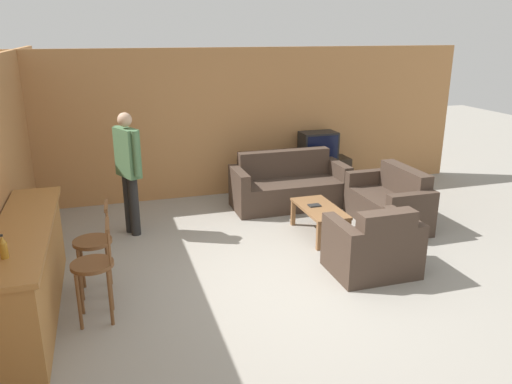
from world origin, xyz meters
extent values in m
plane|color=gray|center=(0.00, 0.00, 0.00)|extent=(24.00, 24.00, 0.00)
cube|color=#B27A47|center=(0.00, 3.61, 1.30)|extent=(9.40, 0.08, 2.60)
cube|color=#B27A47|center=(-3.19, 1.30, 1.30)|extent=(0.08, 8.61, 2.60)
cube|color=#A87038|center=(-2.85, 0.16, 0.47)|extent=(0.47, 2.60, 0.95)
cube|color=#A87038|center=(-2.85, 0.16, 0.97)|extent=(0.55, 2.66, 0.05)
cylinder|color=brown|center=(-2.22, -0.15, 0.63)|extent=(0.44, 0.44, 0.04)
cylinder|color=brown|center=(-2.37, 0.00, 0.30)|extent=(0.04, 0.04, 0.61)
cylinder|color=brown|center=(-2.38, -0.30, 0.30)|extent=(0.04, 0.04, 0.61)
cylinder|color=brown|center=(-2.07, -0.01, 0.30)|extent=(0.04, 0.04, 0.61)
cylinder|color=brown|center=(-2.08, -0.31, 0.30)|extent=(0.04, 0.04, 0.61)
cylinder|color=brown|center=(-2.04, -0.03, 0.83)|extent=(0.02, 0.02, 0.37)
cylinder|color=brown|center=(-2.04, -0.11, 0.83)|extent=(0.02, 0.02, 0.37)
cylinder|color=brown|center=(-2.04, -0.20, 0.83)|extent=(0.02, 0.02, 0.37)
cylinder|color=brown|center=(-2.04, -0.29, 0.83)|extent=(0.02, 0.02, 0.37)
cube|color=brown|center=(-2.04, -0.16, 1.03)|extent=(0.05, 0.36, 0.04)
cylinder|color=brown|center=(-2.22, 0.45, 0.63)|extent=(0.44, 0.44, 0.04)
cylinder|color=brown|center=(-2.37, 0.60, 0.30)|extent=(0.04, 0.04, 0.61)
cylinder|color=brown|center=(-2.38, 0.30, 0.30)|extent=(0.04, 0.04, 0.61)
cylinder|color=brown|center=(-2.07, 0.59, 0.30)|extent=(0.04, 0.04, 0.61)
cylinder|color=brown|center=(-2.08, 0.29, 0.30)|extent=(0.04, 0.04, 0.61)
cylinder|color=brown|center=(-2.04, 0.57, 0.83)|extent=(0.02, 0.02, 0.37)
cylinder|color=brown|center=(-2.04, 0.48, 0.83)|extent=(0.02, 0.02, 0.37)
cylinder|color=brown|center=(-2.04, 0.40, 0.83)|extent=(0.02, 0.02, 0.37)
cylinder|color=brown|center=(-2.04, 0.31, 0.83)|extent=(0.02, 0.02, 0.37)
cube|color=brown|center=(-2.04, 0.44, 1.03)|extent=(0.05, 0.37, 0.04)
cube|color=#423328|center=(0.93, 2.56, 0.23)|extent=(1.61, 0.83, 0.46)
cube|color=#423328|center=(0.93, 2.87, 0.69)|extent=(1.61, 0.22, 0.46)
cube|color=#423328|center=(0.05, 2.56, 0.35)|extent=(0.16, 0.83, 0.71)
cube|color=#423328|center=(1.82, 2.56, 0.35)|extent=(0.16, 0.83, 0.71)
cube|color=#423328|center=(1.04, -0.02, 0.23)|extent=(0.69, 0.79, 0.46)
cube|color=#423328|center=(1.04, -0.30, 0.67)|extent=(0.69, 0.22, 0.43)
cube|color=#423328|center=(1.46, -0.02, 0.35)|extent=(0.16, 0.79, 0.70)
cube|color=#423328|center=(0.61, -0.02, 0.35)|extent=(0.16, 0.79, 0.70)
cube|color=#423328|center=(2.09, 1.37, 0.23)|extent=(0.77, 1.10, 0.46)
cube|color=#423328|center=(2.37, 1.37, 0.67)|extent=(0.22, 1.10, 0.42)
cube|color=#423328|center=(2.09, 1.99, 0.34)|extent=(0.77, 0.16, 0.69)
cube|color=#423328|center=(2.09, 0.74, 0.34)|extent=(0.77, 0.16, 0.69)
cube|color=brown|center=(0.90, 1.25, 0.41)|extent=(0.52, 1.05, 0.04)
cube|color=brown|center=(0.68, 0.76, 0.20)|extent=(0.06, 0.06, 0.40)
cube|color=brown|center=(1.12, 0.76, 0.20)|extent=(0.06, 0.06, 0.40)
cube|color=brown|center=(0.68, 1.74, 0.20)|extent=(0.06, 0.06, 0.40)
cube|color=brown|center=(1.12, 1.74, 0.20)|extent=(0.06, 0.06, 0.40)
cube|color=#2D2319|center=(1.76, 3.30, 0.30)|extent=(1.21, 0.44, 0.60)
cube|color=black|center=(1.76, 3.30, 0.85)|extent=(0.66, 0.41, 0.50)
cube|color=black|center=(1.76, 3.09, 0.85)|extent=(0.59, 0.01, 0.43)
cylinder|color=#B27A23|center=(-2.90, -0.60, 1.07)|extent=(0.07, 0.07, 0.14)
cone|color=#B27A23|center=(-2.90, -0.60, 1.17)|extent=(0.06, 0.06, 0.06)
cylinder|color=black|center=(-2.90, -0.60, 1.21)|extent=(0.02, 0.02, 0.02)
cube|color=black|center=(0.85, 1.32, 0.44)|extent=(0.17, 0.12, 0.02)
cylinder|color=black|center=(-1.74, 2.20, 0.44)|extent=(0.14, 0.14, 0.88)
cylinder|color=black|center=(-1.67, 2.05, 0.44)|extent=(0.14, 0.14, 0.88)
cube|color=#4C754C|center=(-1.70, 2.13, 1.22)|extent=(0.35, 0.49, 0.69)
cylinder|color=#4C754C|center=(-1.81, 2.35, 1.25)|extent=(0.09, 0.09, 0.64)
cylinder|color=#4C754C|center=(-1.60, 1.90, 1.25)|extent=(0.09, 0.09, 0.64)
sphere|color=tan|center=(-1.70, 2.13, 1.69)|extent=(0.20, 0.20, 0.20)
camera|label=1|loc=(-1.98, -4.98, 2.86)|focal=35.00mm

